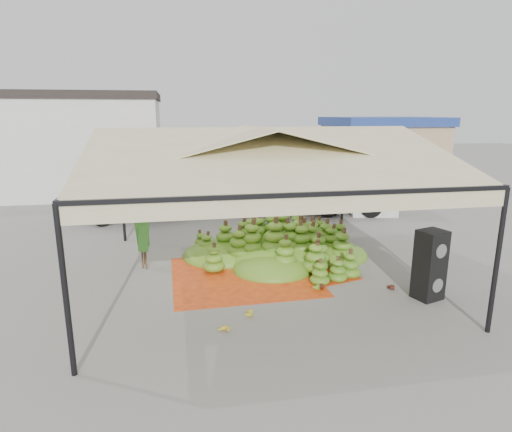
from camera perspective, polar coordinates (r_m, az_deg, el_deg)
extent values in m
plane|color=slate|center=(11.98, 0.38, -7.77)|extent=(90.00, 90.00, 0.00)
cylinder|color=black|center=(7.74, -24.07, -9.40)|extent=(0.10, 0.10, 3.00)
cylinder|color=black|center=(9.70, 29.46, -5.43)|extent=(0.10, 0.10, 3.00)
cylinder|color=black|center=(15.33, -17.43, 2.21)|extent=(0.10, 0.10, 3.00)
cylinder|color=black|center=(16.40, 11.53, 3.28)|extent=(0.10, 0.10, 3.00)
pyramid|color=beige|center=(11.18, 0.41, 9.16)|extent=(8.00, 8.00, 1.00)
cube|color=black|center=(11.23, 0.41, 6.62)|extent=(8.00, 8.00, 0.08)
cube|color=beige|center=(11.26, 0.41, 5.71)|extent=(8.00, 8.00, 0.36)
cube|color=silver|center=(26.22, -28.34, 7.94)|extent=(14.00, 6.00, 5.00)
cube|color=black|center=(26.17, -29.02, 13.81)|extent=(14.30, 6.30, 0.40)
cube|color=tan|center=(26.96, 16.33, 7.63)|extent=(6.00, 5.00, 3.60)
cube|color=navy|center=(26.84, 16.63, 11.98)|extent=(6.30, 5.30, 0.50)
cube|color=#E85515|center=(11.87, -1.68, -7.95)|extent=(3.93, 3.75, 0.01)
cube|color=red|center=(12.50, 2.06, -6.81)|extent=(4.48, 4.61, 0.01)
ellipsoid|color=#567718|center=(13.22, 3.17, -2.79)|extent=(6.11, 5.08, 1.28)
ellipsoid|color=gold|center=(9.65, -1.47, -12.64)|extent=(0.52, 0.46, 0.21)
ellipsoid|color=#B38B23|center=(9.00, -4.47, -14.84)|extent=(0.49, 0.49, 0.17)
ellipsoid|color=#5C1D15|center=(11.47, 17.23, -8.94)|extent=(0.45, 0.40, 0.18)
ellipsoid|color=#511D12|center=(11.13, 8.26, -9.14)|extent=(0.42, 0.36, 0.18)
ellipsoid|color=#5D841B|center=(11.10, 7.69, -9.15)|extent=(0.54, 0.52, 0.19)
ellipsoid|color=#496F17|center=(10.61, -4.74, 4.09)|extent=(0.24, 0.24, 0.20)
ellipsoid|color=#496F17|center=(10.87, 3.17, 4.34)|extent=(0.24, 0.24, 0.20)
ellipsoid|color=#496F17|center=(11.31, 10.60, 4.50)|extent=(0.24, 0.24, 0.20)
ellipsoid|color=#496F17|center=(11.93, 17.36, 4.58)|extent=(0.24, 0.24, 0.20)
cube|color=black|center=(11.17, 21.97, -8.11)|extent=(0.74, 0.69, 0.85)
cube|color=black|center=(10.90, 22.36, -3.95)|extent=(0.74, 0.69, 0.85)
imported|color=gray|center=(17.25, 2.23, 2.23)|extent=(0.72, 0.48, 1.93)
cube|color=#50331A|center=(18.90, -16.01, 2.52)|extent=(4.70, 3.38, 0.10)
cube|color=white|center=(19.82, -8.17, 3.66)|extent=(2.12, 2.31, 1.97)
cylinder|color=black|center=(17.84, -19.88, -0.10)|extent=(0.81, 0.52, 0.77)
cylinder|color=black|center=(19.48, -20.96, 0.92)|extent=(0.81, 0.52, 0.77)
cylinder|color=black|center=(18.56, -11.63, 0.96)|extent=(0.81, 0.52, 0.77)
cylinder|color=black|center=(20.14, -13.33, 1.86)|extent=(0.81, 0.52, 0.77)
cylinder|color=black|center=(19.09, -7.54, 1.47)|extent=(0.81, 0.52, 0.77)
cylinder|color=black|center=(20.63, -9.51, 2.32)|extent=(0.81, 0.52, 0.77)
ellipsoid|color=#367017|center=(18.82, -16.10, 3.79)|extent=(3.75, 2.67, 0.60)
cube|color=gold|center=(18.89, -14.92, 4.95)|extent=(2.21, 2.21, 0.21)
cube|color=#4C2A19|center=(19.28, 4.72, 3.92)|extent=(5.77, 3.52, 0.13)
cube|color=silver|center=(19.80, 15.05, 4.07)|extent=(2.38, 2.71, 2.47)
cylinder|color=black|center=(18.33, -1.18, 1.40)|extent=(1.01, 0.51, 0.97)
cylinder|color=black|center=(20.44, -0.93, 2.68)|extent=(1.01, 0.51, 0.97)
cylinder|color=black|center=(18.51, 9.53, 1.33)|extent=(1.01, 0.51, 0.97)
cylinder|color=black|center=(20.60, 8.69, 2.61)|extent=(1.01, 0.51, 0.97)
cylinder|color=black|center=(18.86, 15.04, 1.28)|extent=(1.01, 0.51, 0.97)
cylinder|color=black|center=(20.92, 13.67, 2.54)|extent=(1.01, 0.51, 0.97)
ellipsoid|color=#4D801A|center=(19.20, 4.75, 5.50)|extent=(4.61, 2.78, 0.75)
cube|color=#CEE119|center=(19.19, 6.39, 6.75)|extent=(2.54, 2.54, 0.27)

